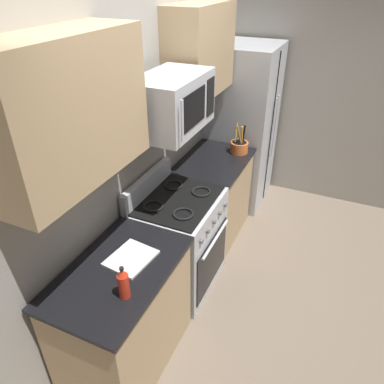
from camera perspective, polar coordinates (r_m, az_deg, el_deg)
name	(u,v)px	position (r m, az deg, el deg)	size (l,w,h in m)	color
ground_plane	(244,301)	(3.49, 8.12, -16.44)	(16.00, 16.00, 0.00)	#6B5B4C
wall_back	(134,151)	(3.05, -8.97, 6.39)	(8.00, 0.10, 2.60)	#9E998E
counter_left	(125,316)	(2.80, -10.48, -18.54)	(1.01, 0.64, 0.91)	tan
range_oven	(179,241)	(3.33, -2.07, -7.71)	(0.76, 0.68, 1.09)	#B2B5BA
counter_right	(213,197)	(3.96, 3.26, -0.84)	(0.89, 0.64, 0.91)	tan
refrigerator	(242,128)	(4.46, 7.73, 9.92)	(0.79, 0.75, 1.89)	#B2B5BA
wall_right	(307,94)	(4.69, 17.55, 14.44)	(0.10, 8.00, 2.60)	#9E998E
microwave	(172,103)	(2.71, -3.15, 13.74)	(0.68, 0.44, 0.40)	#B2B5BA
upper_cabinets_left	(68,111)	(2.03, -18.80, 11.82)	(1.00, 0.34, 0.76)	tan
upper_cabinets_right	(200,51)	(3.46, 1.30, 21.20)	(0.88, 0.34, 0.76)	tan
utensil_crock	(239,146)	(3.89, 7.38, 7.07)	(0.19, 0.19, 0.31)	#D1662D
cutting_board	(131,258)	(2.53, -9.49, -10.13)	(0.31, 0.26, 0.02)	silver
bottle_hot_sauce	(123,283)	(2.23, -10.64, -13.83)	(0.07, 0.07, 0.23)	red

